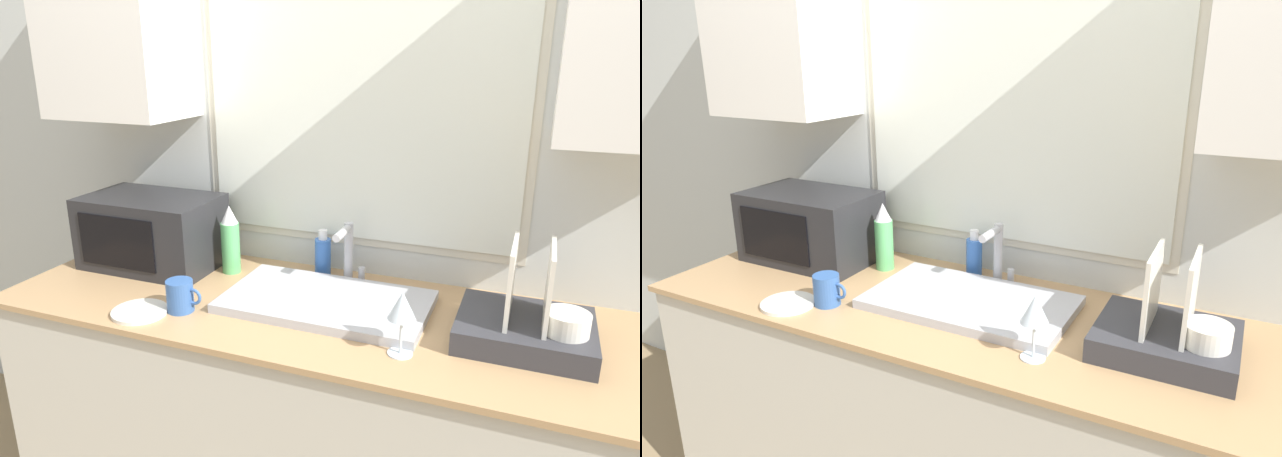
{
  "view_description": "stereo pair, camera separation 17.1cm",
  "coord_description": "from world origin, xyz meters",
  "views": [
    {
      "loc": [
        0.6,
        -1.21,
        1.7
      ],
      "look_at": [
        0.01,
        0.31,
        1.18
      ],
      "focal_mm": 32.0,
      "sensor_mm": 36.0,
      "label": 1
    },
    {
      "loc": [
        0.76,
        -1.14,
        1.7
      ],
      "look_at": [
        0.01,
        0.31,
        1.18
      ],
      "focal_mm": 32.0,
      "sensor_mm": 36.0,
      "label": 2
    }
  ],
  "objects": [
    {
      "name": "faucet",
      "position": [
        0.01,
        0.56,
        1.03
      ],
      "size": [
        0.08,
        0.15,
        0.22
      ],
      "color": "#B7B7BC",
      "rests_on": "countertop"
    },
    {
      "name": "microwave",
      "position": [
        -0.74,
        0.46,
        1.03
      ],
      "size": [
        0.49,
        0.32,
        0.27
      ],
      "color": "#232326",
      "rests_on": "countertop"
    },
    {
      "name": "soap_bottle",
      "position": [
        -0.1,
        0.61,
        0.97
      ],
      "size": [
        0.06,
        0.06,
        0.17
      ],
      "color": "blue",
      "rests_on": "countertop"
    },
    {
      "name": "mug_near_sink",
      "position": [
        -0.41,
        0.16,
        0.95
      ],
      "size": [
        0.12,
        0.08,
        0.1
      ],
      "color": "#335999",
      "rests_on": "countertop"
    },
    {
      "name": "spray_bottle",
      "position": [
        -0.43,
        0.51,
        1.02
      ],
      "size": [
        0.07,
        0.07,
        0.26
      ],
      "color": "#59B266",
      "rests_on": "countertop"
    },
    {
      "name": "dish_rack",
      "position": [
        0.62,
        0.35,
        0.96
      ],
      "size": [
        0.37,
        0.31,
        0.29
      ],
      "color": "#333338",
      "rests_on": "countertop"
    },
    {
      "name": "wall_back",
      "position": [
        0.0,
        0.68,
        1.38
      ],
      "size": [
        6.0,
        0.38,
        2.6
      ],
      "color": "silver",
      "rests_on": "ground_plane"
    },
    {
      "name": "small_plate",
      "position": [
        -0.52,
        0.1,
        0.9
      ],
      "size": [
        0.17,
        0.17,
        0.01
      ],
      "color": "silver",
      "rests_on": "countertop"
    },
    {
      "name": "sink_basin",
      "position": [
        0.01,
        0.36,
        0.91
      ],
      "size": [
        0.66,
        0.37,
        0.03
      ],
      "color": "#B2B2B7",
      "rests_on": "countertop"
    },
    {
      "name": "wine_glass",
      "position": [
        0.3,
        0.15,
        1.04
      ],
      "size": [
        0.08,
        0.08,
        0.18
      ],
      "color": "silver",
      "rests_on": "countertop"
    },
    {
      "name": "countertop",
      "position": [
        0.0,
        0.34,
        0.45
      ],
      "size": [
        2.15,
        0.71,
        0.9
      ],
      "color": "beige",
      "rests_on": "ground_plane"
    }
  ]
}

